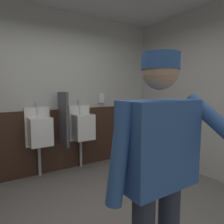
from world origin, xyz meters
name	(u,v)px	position (x,y,z in m)	size (l,w,h in m)	color
wall_back	(48,92)	(0.00, 1.86, 1.39)	(4.79, 0.12, 2.78)	#B2B2AD
wall_right	(224,93)	(2.15, 0.00, 1.39)	(0.12, 4.21, 2.78)	#B2B2AD
wainscot_band_back	(51,141)	(0.00, 1.79, 0.55)	(4.19, 0.03, 1.09)	#382319
urinal_left	(40,131)	(-0.22, 1.64, 0.78)	(0.40, 0.34, 1.24)	white
urinal_middle	(82,126)	(0.53, 1.64, 0.78)	(0.40, 0.34, 1.24)	white
privacy_divider_panel	(63,119)	(0.16, 1.57, 0.95)	(0.04, 0.40, 0.90)	#4C4C51
person	(159,166)	(-0.11, -0.86, 0.98)	(0.70, 0.60, 1.65)	#2D3342
soap_dispenser	(101,98)	(1.00, 1.76, 1.27)	(0.10, 0.07, 0.18)	silver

